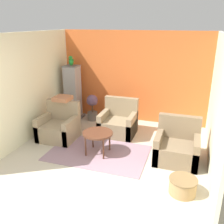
# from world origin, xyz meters

# --- Properties ---
(ground_plane) EXTENTS (20.00, 20.00, 0.00)m
(ground_plane) POSITION_xyz_m (0.00, 0.00, 0.00)
(ground_plane) COLOR beige
(ground_plane) RESTS_ON ground
(wall_back_accent) EXTENTS (4.14, 0.06, 2.47)m
(wall_back_accent) POSITION_xyz_m (0.00, 3.76, 1.23)
(wall_back_accent) COLOR orange
(wall_back_accent) RESTS_ON ground_plane
(wall_left) EXTENTS (0.06, 3.73, 2.47)m
(wall_left) POSITION_xyz_m (-2.04, 1.87, 1.23)
(wall_left) COLOR beige
(wall_left) RESTS_ON ground_plane
(wall_right) EXTENTS (0.06, 3.73, 2.47)m
(wall_right) POSITION_xyz_m (2.04, 1.87, 1.23)
(wall_right) COLOR beige
(wall_right) RESTS_ON ground_plane
(area_rug) EXTENTS (2.10, 1.34, 0.01)m
(area_rug) POSITION_xyz_m (-0.22, 1.56, 0.01)
(area_rug) COLOR gray
(area_rug) RESTS_ON ground_plane
(coffee_table) EXTENTS (0.64, 0.64, 0.49)m
(coffee_table) POSITION_xyz_m (-0.22, 1.56, 0.44)
(coffee_table) COLOR #512D1E
(coffee_table) RESTS_ON ground_plane
(armchair_left) EXTENTS (0.85, 0.75, 0.88)m
(armchair_left) POSITION_xyz_m (-1.37, 1.95, 0.28)
(armchair_left) COLOR #9E896B
(armchair_left) RESTS_ON ground_plane
(armchair_right) EXTENTS (0.85, 0.75, 0.88)m
(armchair_right) POSITION_xyz_m (1.40, 1.79, 0.28)
(armchair_right) COLOR #7A664C
(armchair_right) RESTS_ON ground_plane
(armchair_middle) EXTENTS (0.85, 0.75, 0.88)m
(armchair_middle) POSITION_xyz_m (-0.09, 2.65, 0.28)
(armchair_middle) COLOR #8E7A5B
(armchair_middle) RESTS_ON ground_plane
(birdcage) EXTENTS (0.50, 0.50, 1.54)m
(birdcage) POSITION_xyz_m (-1.65, 3.30, 0.74)
(birdcage) COLOR slate
(birdcage) RESTS_ON ground_plane
(parrot) EXTENTS (0.13, 0.23, 0.27)m
(parrot) POSITION_xyz_m (-1.65, 3.30, 1.66)
(parrot) COLOR #1E842D
(parrot) RESTS_ON birdcage
(potted_plant) EXTENTS (0.34, 0.31, 0.74)m
(potted_plant) POSITION_xyz_m (-1.08, 3.34, 0.43)
(potted_plant) COLOR #66605B
(potted_plant) RESTS_ON ground_plane
(wicker_basket) EXTENTS (0.46, 0.46, 0.27)m
(wicker_basket) POSITION_xyz_m (1.59, 0.76, 0.15)
(wicker_basket) COLOR #A37F51
(wicker_basket) RESTS_ON ground_plane
(throw_pillow) EXTENTS (0.38, 0.38, 0.10)m
(throw_pillow) POSITION_xyz_m (-1.37, 2.22, 0.93)
(throw_pillow) COLOR #B2704C
(throw_pillow) RESTS_ON armchair_left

